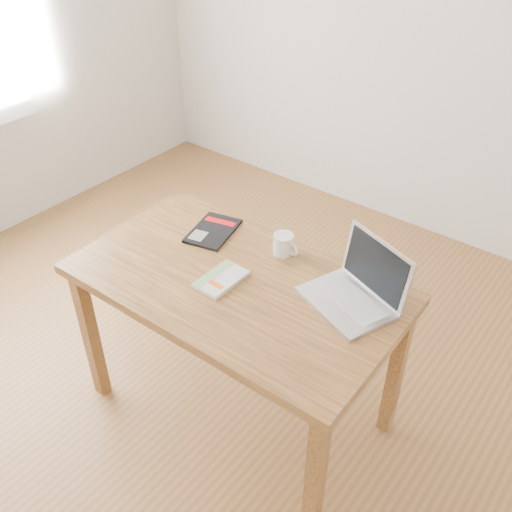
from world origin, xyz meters
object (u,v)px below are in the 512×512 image
Objects in this scene: white_guidebook at (221,279)px; desk at (236,298)px; black_guidebook at (213,231)px; coffee_mug at (284,244)px; laptop at (356,290)px.

desk is at bearing 46.42° from white_guidebook.
white_guidebook is 0.34m from black_guidebook.
white_guidebook is 0.30m from coffee_mug.
laptop reaches higher than coffee_mug.
black_guidebook is 0.34m from coffee_mug.
white_guidebook is at bearing -57.27° from black_guidebook.
black_guidebook is (-0.25, 0.23, -0.00)m from white_guidebook.
desk is 0.35m from black_guidebook.
black_guidebook is at bearing -160.55° from laptop.
coffee_mug is (0.04, 0.25, 0.14)m from desk.
white_guidebook is at bearing -97.83° from coffee_mug.
coffee_mug is at bearing 74.85° from white_guidebook.
coffee_mug reaches higher than desk.
laptop is 3.32× the size of coffee_mug.
laptop reaches higher than white_guidebook.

